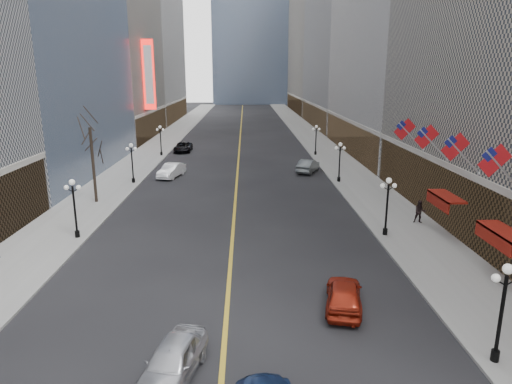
{
  "coord_description": "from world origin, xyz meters",
  "views": [
    {
      "loc": [
        1.05,
        -3.06,
        12.22
      ],
      "look_at": [
        1.47,
        15.06,
        7.51
      ],
      "focal_mm": 32.0,
      "sensor_mm": 36.0,
      "label": 1
    }
  ],
  "objects_px": {
    "car_sb_mid": "(344,295)",
    "streetlamp_east_1": "(387,200)",
    "streetlamp_east_3": "(316,137)",
    "streetlamp_west_2": "(132,159)",
    "car_sb_far": "(308,166)",
    "streetlamp_west_3": "(161,137)",
    "car_nb_mid": "(171,170)",
    "streetlamp_east_0": "(503,303)",
    "car_nb_far": "(183,147)",
    "streetlamp_west_1": "(74,202)",
    "car_nb_near": "(173,361)",
    "streetlamp_east_2": "(340,158)"
  },
  "relations": [
    {
      "from": "car_sb_mid",
      "to": "streetlamp_east_1",
      "type": "bearing_deg",
      "value": -105.22
    },
    {
      "from": "streetlamp_east_3",
      "to": "streetlamp_west_2",
      "type": "relative_size",
      "value": 1.0
    },
    {
      "from": "car_sb_far",
      "to": "streetlamp_west_3",
      "type": "bearing_deg",
      "value": -7.09
    },
    {
      "from": "streetlamp_east_1",
      "to": "car_nb_mid",
      "type": "relative_size",
      "value": 0.9
    },
    {
      "from": "streetlamp_west_2",
      "to": "car_sb_far",
      "type": "height_order",
      "value": "streetlamp_west_2"
    },
    {
      "from": "car_nb_mid",
      "to": "car_sb_far",
      "type": "height_order",
      "value": "car_sb_far"
    },
    {
      "from": "car_nb_mid",
      "to": "streetlamp_east_3",
      "type": "bearing_deg",
      "value": 51.67
    },
    {
      "from": "streetlamp_east_3",
      "to": "car_sb_mid",
      "type": "bearing_deg",
      "value": -96.72
    },
    {
      "from": "streetlamp_east_0",
      "to": "car_nb_mid",
      "type": "bearing_deg",
      "value": 117.9
    },
    {
      "from": "streetlamp_west_2",
      "to": "streetlamp_west_3",
      "type": "distance_m",
      "value": 18.0
    },
    {
      "from": "streetlamp_east_3",
      "to": "car_nb_far",
      "type": "relative_size",
      "value": 0.81
    },
    {
      "from": "streetlamp_west_3",
      "to": "car_sb_mid",
      "type": "distance_m",
      "value": 50.4
    },
    {
      "from": "streetlamp_west_1",
      "to": "car_sb_far",
      "type": "bearing_deg",
      "value": 48.86
    },
    {
      "from": "car_nb_far",
      "to": "streetlamp_east_3",
      "type": "bearing_deg",
      "value": -10.99
    },
    {
      "from": "car_nb_near",
      "to": "car_nb_far",
      "type": "xyz_separation_m",
      "value": [
        -7.0,
        56.68,
        -0.03
      ]
    },
    {
      "from": "streetlamp_west_3",
      "to": "car_sb_far",
      "type": "distance_m",
      "value": 24.2
    },
    {
      "from": "streetlamp_west_1",
      "to": "car_nb_mid",
      "type": "xyz_separation_m",
      "value": [
        3.83,
        21.34,
        -2.07
      ]
    },
    {
      "from": "streetlamp_west_1",
      "to": "car_sb_far",
      "type": "xyz_separation_m",
      "value": [
        20.8,
        23.81,
        -2.07
      ]
    },
    {
      "from": "streetlamp_east_2",
      "to": "streetlamp_west_2",
      "type": "height_order",
      "value": "same"
    },
    {
      "from": "streetlamp_east_1",
      "to": "streetlamp_east_2",
      "type": "xyz_separation_m",
      "value": [
        0.0,
        18.0,
        0.0
      ]
    },
    {
      "from": "streetlamp_west_1",
      "to": "car_nb_far",
      "type": "relative_size",
      "value": 0.81
    },
    {
      "from": "car_sb_far",
      "to": "streetlamp_west_1",
      "type": "bearing_deg",
      "value": 72.14
    },
    {
      "from": "streetlamp_east_2",
      "to": "streetlamp_west_1",
      "type": "bearing_deg",
      "value": -142.67
    },
    {
      "from": "streetlamp_east_0",
      "to": "car_nb_far",
      "type": "relative_size",
      "value": 0.81
    },
    {
      "from": "streetlamp_east_3",
      "to": "car_sb_far",
      "type": "xyz_separation_m",
      "value": [
        -2.8,
        -12.19,
        -2.07
      ]
    },
    {
      "from": "streetlamp_west_3",
      "to": "streetlamp_east_1",
      "type": "bearing_deg",
      "value": -56.75
    },
    {
      "from": "streetlamp_east_0",
      "to": "streetlamp_east_3",
      "type": "height_order",
      "value": "same"
    },
    {
      "from": "car_nb_mid",
      "to": "streetlamp_west_2",
      "type": "bearing_deg",
      "value": -123.76
    },
    {
      "from": "streetlamp_east_2",
      "to": "streetlamp_west_3",
      "type": "distance_m",
      "value": 29.68
    },
    {
      "from": "streetlamp_east_3",
      "to": "car_nb_mid",
      "type": "height_order",
      "value": "streetlamp_east_3"
    },
    {
      "from": "streetlamp_east_1",
      "to": "car_nb_far",
      "type": "relative_size",
      "value": 0.81
    },
    {
      "from": "streetlamp_east_2",
      "to": "car_sb_mid",
      "type": "distance_m",
      "value": 29.61
    },
    {
      "from": "streetlamp_west_3",
      "to": "car_nb_far",
      "type": "relative_size",
      "value": 0.81
    },
    {
      "from": "streetlamp_west_3",
      "to": "car_sb_far",
      "type": "relative_size",
      "value": 0.89
    },
    {
      "from": "streetlamp_east_1",
      "to": "car_nb_far",
      "type": "xyz_separation_m",
      "value": [
        -20.8,
        40.02,
        -2.13
      ]
    },
    {
      "from": "streetlamp_east_2",
      "to": "car_sb_far",
      "type": "relative_size",
      "value": 0.89
    },
    {
      "from": "streetlamp_east_1",
      "to": "car_nb_near",
      "type": "relative_size",
      "value": 0.95
    },
    {
      "from": "streetlamp_east_1",
      "to": "car_nb_mid",
      "type": "bearing_deg",
      "value": 132.81
    },
    {
      "from": "streetlamp_east_1",
      "to": "car_sb_mid",
      "type": "xyz_separation_m",
      "value": [
        -5.54,
        -11.01,
        -2.11
      ]
    },
    {
      "from": "streetlamp_west_3",
      "to": "streetlamp_west_1",
      "type": "bearing_deg",
      "value": -90.0
    },
    {
      "from": "streetlamp_east_2",
      "to": "streetlamp_west_1",
      "type": "xyz_separation_m",
      "value": [
        -23.6,
        -18.0,
        0.0
      ]
    },
    {
      "from": "streetlamp_east_3",
      "to": "streetlamp_west_3",
      "type": "relative_size",
      "value": 1.0
    },
    {
      "from": "streetlamp_east_0",
      "to": "streetlamp_west_1",
      "type": "xyz_separation_m",
      "value": [
        -23.6,
        16.0,
        0.0
      ]
    },
    {
      "from": "streetlamp_west_3",
      "to": "car_sb_far",
      "type": "height_order",
      "value": "streetlamp_west_3"
    },
    {
      "from": "streetlamp_east_2",
      "to": "streetlamp_east_0",
      "type": "bearing_deg",
      "value": -90.0
    },
    {
      "from": "car_nb_near",
      "to": "car_sb_far",
      "type": "bearing_deg",
      "value": 87.96
    },
    {
      "from": "streetlamp_east_2",
      "to": "streetlamp_east_3",
      "type": "xyz_separation_m",
      "value": [
        0.0,
        18.0,
        0.0
      ]
    },
    {
      "from": "car_nb_mid",
      "to": "streetlamp_east_1",
      "type": "bearing_deg",
      "value": -32.08
    },
    {
      "from": "car_sb_mid",
      "to": "car_sb_far",
      "type": "height_order",
      "value": "car_sb_far"
    },
    {
      "from": "streetlamp_east_0",
      "to": "car_sb_far",
      "type": "relative_size",
      "value": 0.89
    }
  ]
}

